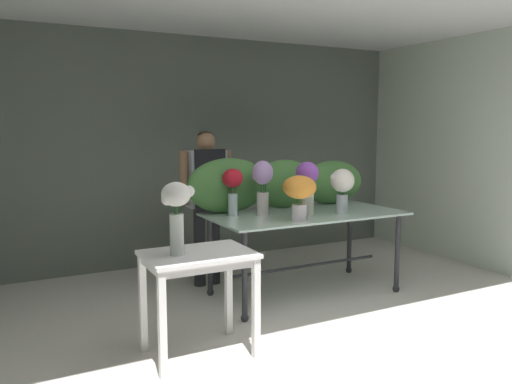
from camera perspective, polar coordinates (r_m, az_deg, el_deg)
ground_plane at (r=5.10m, az=1.64°, el=-11.87°), size 7.86×7.86×0.00m
wall_back at (r=6.44m, az=-6.09°, el=4.63°), size 5.63×0.12×2.75m
wall_right at (r=6.66m, az=23.39°, el=4.15°), size 0.12×3.69×2.75m
ceiling_slab at (r=4.94m, az=1.77°, el=20.57°), size 5.75×3.69×0.12m
display_table_glass at (r=5.12m, az=5.47°, el=-3.63°), size 1.92×0.98×0.83m
side_table_white at (r=3.78m, az=-6.46°, el=-8.24°), size 0.78×0.56×0.77m
florist at (r=5.37m, az=-5.53°, el=0.05°), size 0.57×0.24×1.63m
foliage_backdrop at (r=5.33m, az=2.58°, el=0.90°), size 2.07×0.29×0.54m
vase_ivory_carnations at (r=5.07m, az=9.53°, el=0.73°), size 0.24×0.23×0.44m
vase_crimson_anemones at (r=4.89m, az=-2.62°, el=0.73°), size 0.20×0.20×0.45m
vase_violet_peonies at (r=4.96m, az=5.66°, el=0.95°), size 0.22×0.22×0.51m
vase_lilac_tulips at (r=4.91m, az=0.74°, el=1.06°), size 0.20×0.20×0.53m
vase_sunset_snapdragons at (r=4.65m, az=4.84°, el=0.06°), size 0.31×0.31×0.41m
vase_white_roses_tall at (r=3.64m, az=-8.84°, el=-1.83°), size 0.23×0.21×0.52m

